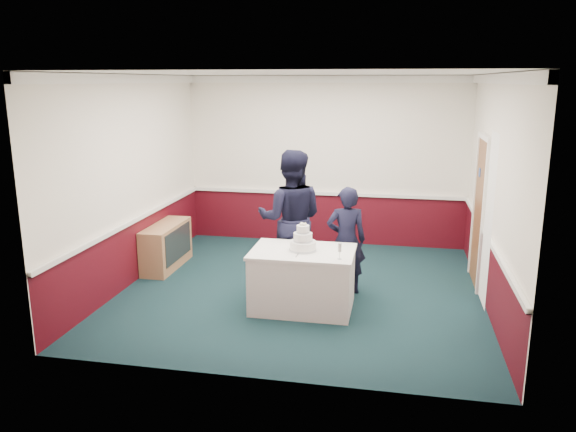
% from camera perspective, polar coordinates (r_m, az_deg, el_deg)
% --- Properties ---
extents(ground, '(5.00, 5.00, 0.00)m').
position_cam_1_polar(ground, '(8.08, 1.36, -7.50)').
color(ground, '#142D30').
rests_on(ground, ground).
extents(room_shell, '(5.00, 5.00, 3.00)m').
position_cam_1_polar(room_shell, '(8.18, 2.72, 6.98)').
color(room_shell, white).
rests_on(room_shell, ground).
extents(sideboard, '(0.41, 1.20, 0.70)m').
position_cam_1_polar(sideboard, '(9.12, -12.24, -2.99)').
color(sideboard, '#AB7B53').
rests_on(sideboard, ground).
extents(cake_table, '(1.32, 0.92, 0.79)m').
position_cam_1_polar(cake_table, '(7.32, 1.50, -6.41)').
color(cake_table, white).
rests_on(cake_table, ground).
extents(wedding_cake, '(0.35, 0.35, 0.36)m').
position_cam_1_polar(wedding_cake, '(7.17, 1.52, -2.66)').
color(wedding_cake, white).
rests_on(wedding_cake, cake_table).
extents(cake_knife, '(0.03, 0.22, 0.00)m').
position_cam_1_polar(cake_knife, '(7.02, 1.00, -3.94)').
color(cake_knife, silver).
rests_on(cake_knife, cake_table).
extents(champagne_flute, '(0.05, 0.05, 0.21)m').
position_cam_1_polar(champagne_flute, '(6.83, 5.27, -3.30)').
color(champagne_flute, silver).
rests_on(champagne_flute, cake_table).
extents(person_man, '(1.03, 0.84, 1.98)m').
position_cam_1_polar(person_man, '(7.98, 0.28, -0.31)').
color(person_man, black).
rests_on(person_man, ground).
extents(person_woman, '(0.61, 0.47, 1.51)m').
position_cam_1_polar(person_woman, '(7.81, 5.93, -2.46)').
color(person_woman, black).
rests_on(person_woman, ground).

